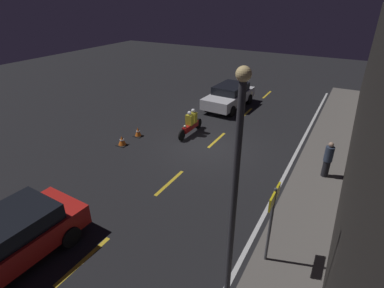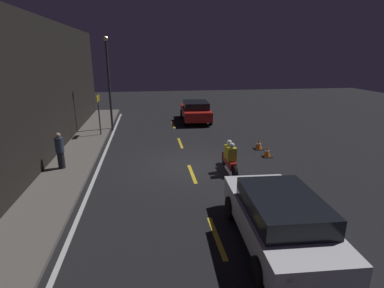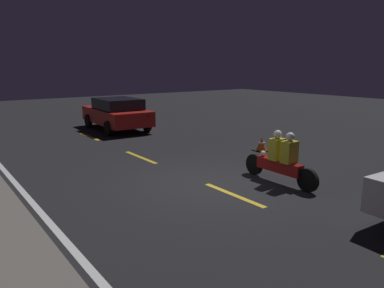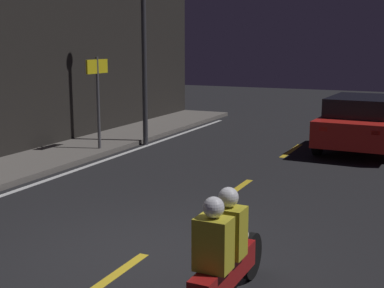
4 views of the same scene
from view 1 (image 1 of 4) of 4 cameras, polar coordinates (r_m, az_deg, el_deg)
The scene contains 17 objects.
ground_plane at distance 14.81m, azimuth 3.10°, elevation -0.74°, with size 56.00×56.00×0.00m, color black.
raised_curb at distance 13.65m, azimuth 22.84°, elevation -5.27°, with size 28.00×1.92×0.13m.
building_front at distance 12.42m, azimuth 30.37°, elevation 5.84°, with size 28.00×0.30×6.31m.
lane_dash_a at distance 23.59m, azimuth 14.10°, elevation 9.12°, with size 2.00×0.14×0.01m.
lane_dash_b at distance 19.50m, azimuth 10.34°, elevation 5.80°, with size 2.00×0.14×0.01m.
lane_dash_c at distance 15.63m, azimuth 4.73°, elevation 0.75°, with size 2.00×0.14×0.01m.
lane_dash_d at distance 12.19m, azimuth -4.29°, elevation -7.36°, with size 2.00×0.14×0.01m.
lane_dash_e at distance 9.68m, azimuth -19.92°, elevation -20.10°, with size 2.00×0.14×0.01m.
lane_solid_kerb at distance 13.79m, azimuth 17.89°, elevation -4.35°, with size 25.20×0.14×0.01m.
sedan_white at distance 20.21m, azimuth 7.14°, elevation 9.16°, with size 4.56×2.17×1.48m.
taxi_red at distance 10.00m, azimuth -31.67°, elevation -15.20°, with size 4.27×2.16×1.47m.
motorcycle at distance 16.05m, azimuth -0.19°, elevation 4.03°, with size 2.36×0.37×1.36m.
traffic_cone_near at distance 16.18m, azimuth -10.25°, elevation 2.27°, with size 0.44×0.44×0.50m.
traffic_cone_mid at distance 15.37m, azimuth -13.19°, elevation 0.60°, with size 0.50×0.50×0.49m.
pedestrian at distance 13.14m, azimuth 24.45°, elevation -2.68°, with size 0.34×0.34×1.53m.
shop_sign at distance 8.14m, azimuth 15.06°, elevation -12.28°, with size 0.90×0.08×2.40m.
street_lamp at distance 6.21m, azimuth 8.11°, elevation -8.87°, with size 0.28×0.28×5.76m.
Camera 1 is at (11.85, 5.70, 6.82)m, focal length 28.00 mm.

